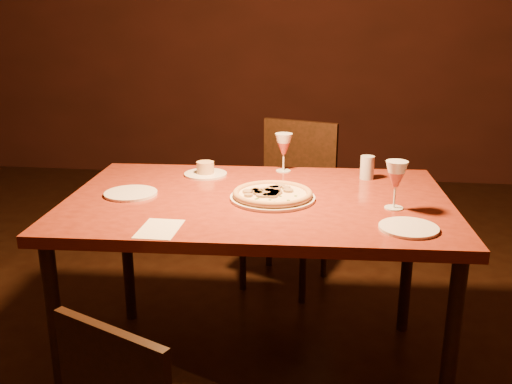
# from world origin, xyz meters

# --- Properties ---
(back_wall) EXTENTS (6.00, 0.04, 3.00)m
(back_wall) POSITION_xyz_m (0.00, 3.50, 1.50)
(back_wall) COLOR #381612
(back_wall) RESTS_ON floor
(dining_table) EXTENTS (1.61, 1.08, 0.84)m
(dining_table) POSITION_xyz_m (0.28, 0.19, 0.76)
(dining_table) COLOR maroon
(dining_table) RESTS_ON floor
(chair_far) EXTENTS (0.58, 0.58, 0.96)m
(chair_far) POSITION_xyz_m (0.34, 1.19, 0.54)
(chair_far) COLOR black
(chair_far) RESTS_ON floor
(pizza_plate) EXTENTS (0.35, 0.35, 0.04)m
(pizza_plate) POSITION_xyz_m (0.34, 0.18, 0.86)
(pizza_plate) COLOR white
(pizza_plate) RESTS_ON dining_table
(ramekin_saucer) EXTENTS (0.20, 0.20, 0.06)m
(ramekin_saucer) POSITION_xyz_m (-0.01, 0.50, 0.86)
(ramekin_saucer) COLOR white
(ramekin_saucer) RESTS_ON dining_table
(wine_glass_far) EXTENTS (0.08, 0.08, 0.18)m
(wine_glass_far) POSITION_xyz_m (0.35, 0.62, 0.93)
(wine_glass_far) COLOR #A64A45
(wine_glass_far) RESTS_ON dining_table
(wine_glass_right) EXTENTS (0.09, 0.09, 0.19)m
(wine_glass_right) POSITION_xyz_m (0.82, 0.12, 0.93)
(wine_glass_right) COLOR #A64A45
(wine_glass_right) RESTS_ON dining_table
(water_tumbler) EXTENTS (0.06, 0.06, 0.11)m
(water_tumbler) POSITION_xyz_m (0.73, 0.54, 0.89)
(water_tumbler) COLOR #B6BEC7
(water_tumbler) RESTS_ON dining_table
(side_plate_left) EXTENTS (0.22, 0.22, 0.01)m
(side_plate_left) POSITION_xyz_m (-0.25, 0.16, 0.84)
(side_plate_left) COLOR white
(side_plate_left) RESTS_ON dining_table
(side_plate_near) EXTENTS (0.21, 0.21, 0.01)m
(side_plate_near) POSITION_xyz_m (0.85, -0.10, 0.84)
(side_plate_near) COLOR white
(side_plate_near) RESTS_ON dining_table
(menu_card) EXTENTS (0.14, 0.20, 0.00)m
(menu_card) POSITION_xyz_m (-0.02, -0.21, 0.84)
(menu_card) COLOR silver
(menu_card) RESTS_ON dining_table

